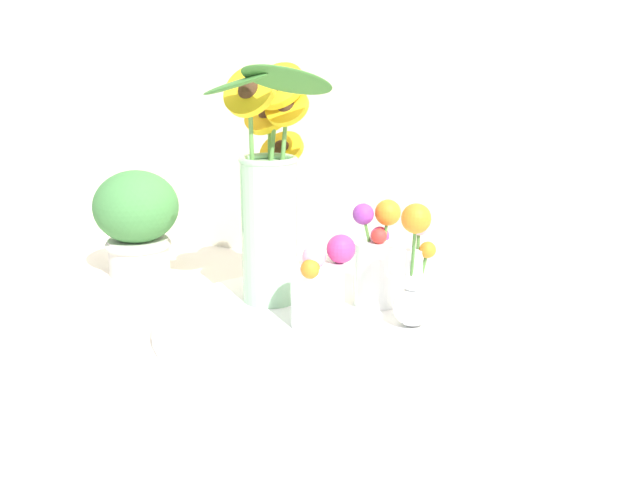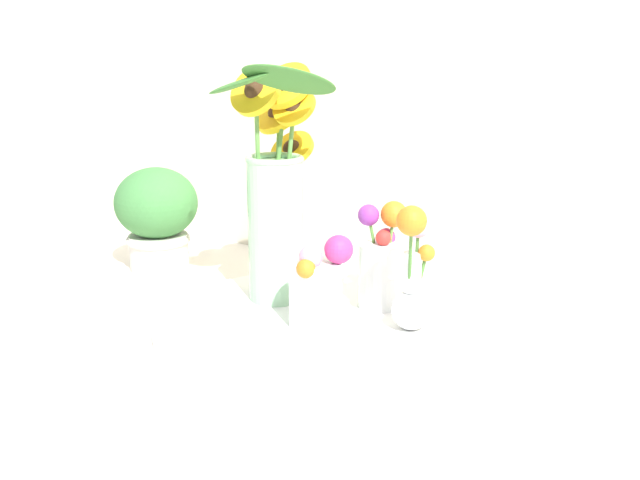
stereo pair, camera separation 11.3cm
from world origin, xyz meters
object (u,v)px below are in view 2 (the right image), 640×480
at_px(vase_small_center, 317,287).
at_px(vase_bulb_right, 413,277).
at_px(vase_small_back, 381,262).
at_px(serving_tray, 320,323).
at_px(mason_jar_sunflowers, 276,193).
at_px(potted_plant, 157,214).

distance_m(vase_small_center, vase_bulb_right, 0.14).
bearing_deg(vase_small_back, vase_small_center, -104.33).
bearing_deg(serving_tray, mason_jar_sunflowers, 159.25).
xyz_separation_m(vase_bulb_right, vase_small_back, (-0.09, 0.07, -0.01)).
relative_size(serving_tray, potted_plant, 2.57).
xyz_separation_m(mason_jar_sunflowers, vase_small_back, (0.16, 0.06, -0.11)).
relative_size(vase_small_center, vase_bulb_right, 0.72).
xyz_separation_m(mason_jar_sunflowers, vase_small_center, (0.13, -0.07, -0.12)).
relative_size(serving_tray, mason_jar_sunflowers, 1.28).
bearing_deg(serving_tray, vase_small_center, -64.31).
distance_m(serving_tray, vase_small_back, 0.14).
relative_size(vase_small_back, potted_plant, 0.85).
bearing_deg(mason_jar_sunflowers, potted_plant, 172.46).
bearing_deg(vase_bulb_right, potted_plant, 174.92).
bearing_deg(vase_bulb_right, serving_tray, -166.18).
distance_m(mason_jar_sunflowers, potted_plant, 0.33).
xyz_separation_m(vase_bulb_right, potted_plant, (-0.58, 0.05, 0.01)).
xyz_separation_m(vase_small_center, vase_small_back, (0.03, 0.13, 0.01)).
bearing_deg(mason_jar_sunflowers, vase_bulb_right, -1.96).
bearing_deg(potted_plant, vase_small_back, 2.48).
xyz_separation_m(serving_tray, vase_bulb_right, (0.14, 0.03, 0.09)).
distance_m(mason_jar_sunflowers, vase_bulb_right, 0.27).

